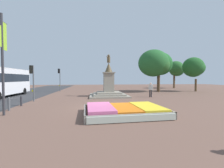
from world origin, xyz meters
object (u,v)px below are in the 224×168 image
(flower_planter, at_px, (124,110))
(traffic_light_far_corner, at_px, (59,76))
(city_bus, at_px, (1,81))
(pedestrian_near_planter, at_px, (151,89))
(kerb_bollard_mid_b, at_px, (9,104))
(traffic_light_mid_block, at_px, (32,77))
(statue_monument, at_px, (109,88))
(banner_pole, at_px, (3,59))
(kerb_bollard_north, at_px, (21,101))

(flower_planter, distance_m, traffic_light_far_corner, 19.55)
(city_bus, distance_m, pedestrian_near_planter, 17.99)
(traffic_light_far_corner, height_order, kerb_bollard_mid_b, traffic_light_far_corner)
(traffic_light_mid_block, height_order, kerb_bollard_mid_b, traffic_light_mid_block)
(traffic_light_mid_block, xyz_separation_m, city_bus, (-5.07, 3.93, -0.44))
(statue_monument, distance_m, city_bus, 12.96)
(pedestrian_near_planter, relative_size, kerb_bollard_mid_b, 1.83)
(traffic_light_mid_block, relative_size, traffic_light_far_corner, 0.89)
(traffic_light_mid_block, xyz_separation_m, banner_pole, (0.48, -5.62, 0.97))
(statue_monument, xyz_separation_m, city_bus, (-12.90, 0.73, 1.01))
(city_bus, distance_m, kerb_bollard_north, 8.32)
(flower_planter, relative_size, kerb_bollard_mid_b, 5.40)
(traffic_light_mid_block, relative_size, pedestrian_near_planter, 2.02)
(flower_planter, relative_size, city_bus, 0.53)
(banner_pole, height_order, pedestrian_near_planter, banner_pole)
(kerb_bollard_north, bearing_deg, traffic_light_far_corner, 89.94)
(traffic_light_far_corner, height_order, banner_pole, banner_pole)
(flower_planter, distance_m, traffic_light_mid_block, 10.29)
(statue_monument, xyz_separation_m, kerb_bollard_north, (-7.78, -5.65, -0.55))
(city_bus, height_order, kerb_bollard_mid_b, city_bus)
(traffic_light_far_corner, bearing_deg, statue_monument, -46.71)
(city_bus, relative_size, kerb_bollard_north, 11.51)
(traffic_light_mid_block, bearing_deg, city_bus, 142.24)
(kerb_bollard_north, bearing_deg, statue_monument, 35.98)
(statue_monument, relative_size, traffic_light_far_corner, 1.33)
(statue_monument, distance_m, kerb_bollard_mid_b, 10.80)
(kerb_bollard_mid_b, bearing_deg, traffic_light_mid_block, 91.18)
(city_bus, bearing_deg, statue_monument, -3.23)
(statue_monument, xyz_separation_m, pedestrian_near_planter, (4.95, -1.36, 0.02))
(city_bus, bearing_deg, kerb_bollard_north, -51.21)
(statue_monument, distance_m, kerb_bollard_north, 9.62)
(traffic_light_mid_block, distance_m, pedestrian_near_planter, 12.98)
(banner_pole, relative_size, kerb_bollard_mid_b, 6.46)
(flower_planter, bearing_deg, kerb_bollard_north, 153.28)
(traffic_light_mid_block, bearing_deg, kerb_bollard_north, -88.75)
(traffic_light_mid_block, height_order, banner_pole, banner_pole)
(traffic_light_mid_block, distance_m, kerb_bollard_north, 3.15)
(traffic_light_mid_block, bearing_deg, banner_pole, -85.08)
(flower_planter, relative_size, traffic_light_far_corner, 1.30)
(pedestrian_near_planter, bearing_deg, kerb_bollard_mid_b, -154.14)
(banner_pole, height_order, kerb_bollard_mid_b, banner_pole)
(traffic_light_mid_block, relative_size, banner_pole, 0.57)
(flower_planter, height_order, city_bus, city_bus)
(city_bus, distance_m, kerb_bollard_mid_b, 9.84)
(statue_monument, distance_m, banner_pole, 11.73)
(flower_planter, bearing_deg, pedestrian_near_planter, 58.72)
(pedestrian_near_planter, bearing_deg, traffic_light_mid_block, -171.83)
(city_bus, xyz_separation_m, pedestrian_near_planter, (17.85, -2.09, -0.98))
(flower_planter, xyz_separation_m, banner_pole, (-7.32, 0.73, 3.15))
(statue_monument, xyz_separation_m, banner_pole, (-7.35, -8.82, 2.41))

